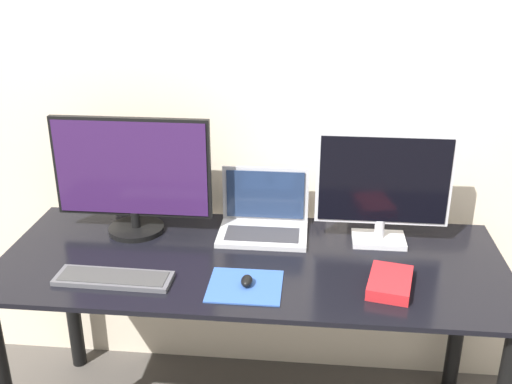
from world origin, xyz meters
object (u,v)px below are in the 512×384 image
keyboard (114,278)px  mouse (247,281)px  book (390,283)px  monitor_right (383,186)px  monitor_left (132,175)px  laptop (264,218)px

keyboard → mouse: size_ratio=6.31×
keyboard → book: size_ratio=1.74×
monitor_right → book: (0.01, -0.33, -0.21)m
monitor_left → keyboard: monitor_left is taller
monitor_left → mouse: (0.48, -0.37, -0.21)m
book → monitor_left: bearing=160.7°
laptop → keyboard: 0.63m
laptop → mouse: size_ratio=5.45×
monitor_right → keyboard: monitor_right is taller
keyboard → book: (0.91, 0.05, 0.01)m
monitor_right → mouse: size_ratio=7.83×
monitor_left → monitor_right: (0.93, 0.00, -0.01)m
monitor_right → mouse: 0.62m
monitor_left → laptop: size_ratio=1.77×
laptop → mouse: (-0.02, -0.41, -0.04)m
mouse → monitor_right: bearing=38.7°
monitor_left → laptop: 0.53m
monitor_left → monitor_right: monitor_left is taller
laptop → book: 0.58m
monitor_left → monitor_right: size_ratio=1.23×
mouse → monitor_left: bearing=142.4°
monitor_right → keyboard: bearing=-157.5°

